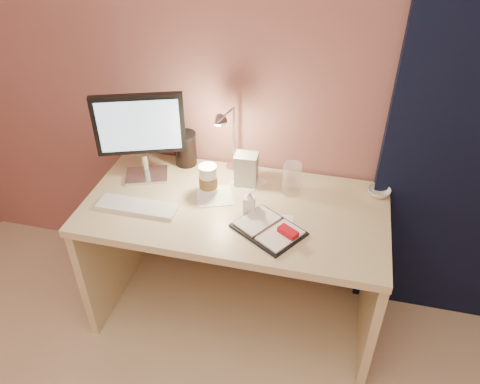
% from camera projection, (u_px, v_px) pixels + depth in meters
% --- Properties ---
extents(room, '(3.50, 3.50, 3.50)m').
position_uv_depth(room, '(469.00, 119.00, 1.99)').
color(room, '#C6B28E').
rests_on(room, ground).
extents(desk, '(1.40, 0.70, 0.73)m').
position_uv_depth(desk, '(239.00, 232.00, 2.35)').
color(desk, '#CBBD8F').
rests_on(desk, ground).
extents(monitor, '(0.41, 0.21, 0.45)m').
position_uv_depth(monitor, '(140.00, 129.00, 2.20)').
color(monitor, silver).
rests_on(monitor, desk).
extents(keyboard, '(0.38, 0.11, 0.02)m').
position_uv_depth(keyboard, '(137.00, 206.00, 2.15)').
color(keyboard, white).
rests_on(keyboard, desk).
extents(planner, '(0.35, 0.33, 0.04)m').
position_uv_depth(planner, '(270.00, 229.00, 2.01)').
color(planner, black).
rests_on(planner, desk).
extents(paper_a, '(0.21, 0.21, 0.00)m').
position_uv_depth(paper_a, '(215.00, 196.00, 2.22)').
color(paper_a, white).
rests_on(paper_a, desk).
extents(paper_b, '(0.14, 0.14, 0.00)m').
position_uv_depth(paper_b, '(278.00, 224.00, 2.05)').
color(paper_b, white).
rests_on(paper_b, desk).
extents(paper_c, '(0.18, 0.18, 0.00)m').
position_uv_depth(paper_c, '(249.00, 182.00, 2.31)').
color(paper_c, white).
rests_on(paper_c, desk).
extents(coffee_cup, '(0.09, 0.09, 0.14)m').
position_uv_depth(coffee_cup, '(208.00, 180.00, 2.22)').
color(coffee_cup, white).
rests_on(coffee_cup, desk).
extents(clear_cup, '(0.09, 0.09, 0.16)m').
position_uv_depth(clear_cup, '(292.00, 179.00, 2.20)').
color(clear_cup, white).
rests_on(clear_cup, desk).
extents(bowl, '(0.13, 0.13, 0.03)m').
position_uv_depth(bowl, '(379.00, 192.00, 2.22)').
color(bowl, silver).
rests_on(bowl, desk).
extents(lotion_bottle, '(0.06, 0.06, 0.12)m').
position_uv_depth(lotion_bottle, '(249.00, 200.00, 2.09)').
color(lotion_bottle, white).
rests_on(lotion_bottle, desk).
extents(dark_jar, '(0.11, 0.11, 0.16)m').
position_uv_depth(dark_jar, '(186.00, 150.00, 2.41)').
color(dark_jar, black).
rests_on(dark_jar, desk).
extents(product_box, '(0.11, 0.09, 0.16)m').
position_uv_depth(product_box, '(246.00, 169.00, 2.26)').
color(product_box, '#AFAFAB').
rests_on(product_box, desk).
extents(desk_lamp, '(0.12, 0.23, 0.37)m').
position_uv_depth(desk_lamp, '(234.00, 138.00, 2.21)').
color(desk_lamp, silver).
rests_on(desk_lamp, desk).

